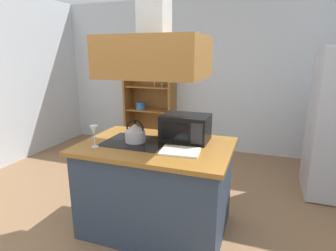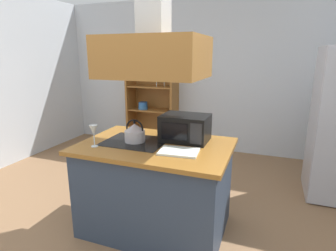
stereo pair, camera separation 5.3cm
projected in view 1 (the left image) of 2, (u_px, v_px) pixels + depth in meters
The scene contains 9 objects.
ground_plane at pixel (151, 249), 2.54m from camera, with size 7.80×7.80×0.00m, color #856142.
wall_back at pixel (215, 76), 4.93m from camera, with size 6.00×0.12×2.70m, color silver.
kitchen_island at pixel (156, 187), 2.76m from camera, with size 1.44×0.99×0.90m.
range_hood at pixel (155, 46), 2.42m from camera, with size 0.90×0.70×1.17m.
dish_cabinet at pixel (151, 106), 5.26m from camera, with size 0.94×0.40×1.77m.
kettle at pixel (135, 133), 2.69m from camera, with size 0.20×0.20×0.22m.
cutting_board at pixel (180, 151), 2.42m from camera, with size 0.34×0.24×0.02m, color white.
microwave at pixel (186, 128), 2.73m from camera, with size 0.46×0.35×0.26m.
wine_glass_on_counter at pixel (94, 131), 2.53m from camera, with size 0.08×0.08×0.21m.
Camera 1 is at (0.88, -1.99, 1.74)m, focal length 29.48 mm.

